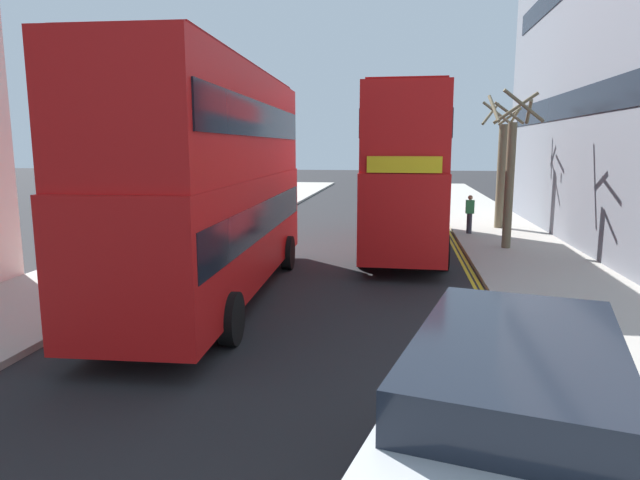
{
  "coord_description": "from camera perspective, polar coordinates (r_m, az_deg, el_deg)",
  "views": [
    {
      "loc": [
        2.16,
        -0.51,
        3.77
      ],
      "look_at": [
        0.5,
        11.0,
        1.8
      ],
      "focal_mm": 31.06,
      "sensor_mm": 36.0,
      "label": 1
    }
  ],
  "objects": [
    {
      "name": "sidewalk_right",
      "position": [
        17.47,
        22.43,
        -3.36
      ],
      "size": [
        4.0,
        80.0,
        0.14
      ],
      "primitive_type": "cube",
      "color": "#ADA89E",
      "rests_on": "ground"
    },
    {
      "name": "sidewalk_left",
      "position": [
        19.0,
        -19.1,
        -2.15
      ],
      "size": [
        4.0,
        80.0,
        0.14
      ],
      "primitive_type": "cube",
      "color": "#ADA89E",
      "rests_on": "ground"
    },
    {
      "name": "kerb_line_outer",
      "position": [
        15.15,
        16.51,
        -5.18
      ],
      "size": [
        0.1,
        56.0,
        0.01
      ],
      "primitive_type": "cube",
      "color": "yellow",
      "rests_on": "ground"
    },
    {
      "name": "kerb_line_inner",
      "position": [
        15.13,
        15.9,
        -5.17
      ],
      "size": [
        0.1,
        56.0,
        0.01
      ],
      "primitive_type": "cube",
      "color": "yellow",
      "rests_on": "ground"
    },
    {
      "name": "double_decker_bus_away",
      "position": [
        13.89,
        -10.82,
        6.39
      ],
      "size": [
        3.09,
        10.89,
        5.64
      ],
      "color": "red",
      "rests_on": "ground"
    },
    {
      "name": "double_decker_bus_oncoming",
      "position": [
        20.49,
        8.91,
        7.42
      ],
      "size": [
        2.98,
        10.86,
        5.64
      ],
      "color": "red",
      "rests_on": "ground"
    },
    {
      "name": "taxi_minivan",
      "position": [
        5.43,
        19.02,
        -20.72
      ],
      "size": [
        2.97,
        5.12,
        2.12
      ],
      "color": "silver",
      "rests_on": "ground"
    },
    {
      "name": "pedestrian_far",
      "position": [
        24.16,
        15.17,
        2.65
      ],
      "size": [
        0.34,
        0.22,
        1.62
      ],
      "color": "#2D2D38",
      "rests_on": "sidewalk_right"
    },
    {
      "name": "street_tree_near",
      "position": [
        26.17,
        18.21,
        6.85
      ],
      "size": [
        1.77,
        2.03,
        5.6
      ],
      "color": "#6B6047",
      "rests_on": "sidewalk_right"
    },
    {
      "name": "street_tree_mid",
      "position": [
        20.95,
        19.0,
        6.57
      ],
      "size": [
        1.79,
        1.96,
        5.57
      ],
      "color": "#6B6047",
      "rests_on": "sidewalk_right"
    }
  ]
}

